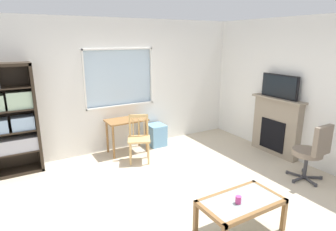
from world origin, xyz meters
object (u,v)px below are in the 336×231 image
Objects in this scene: desk_under_window at (126,125)px; wooden_chair at (139,138)px; coffee_table at (241,205)px; plastic_drawer_unit at (156,135)px; tv at (280,86)px; sippy_cup at (238,200)px; office_chair at (313,150)px; bookshelf at (7,120)px; fireplace at (276,126)px.

desk_under_window is 0.53m from wooden_chair.
plastic_drawer_unit is at bearing 81.11° from coffee_table.
wooden_chair is 2.92m from tv.
desk_under_window is at bearing 92.74° from sippy_cup.
tv is at bearing 68.54° from office_chair.
desk_under_window is 3.07m from coffee_table.
wooden_chair is at bearing 134.13° from office_chair.
coffee_table is (0.23, -3.06, -0.22)m from desk_under_window.
sippy_cup is at bearing -87.26° from desk_under_window.
plastic_drawer_unit is (0.71, 0.05, -0.35)m from desk_under_window.
bookshelf is at bearing 177.04° from desk_under_window.
bookshelf reaches higher than tv.
bookshelf reaches higher than office_chair.
office_chair is 1.97m from coffee_table.
coffee_table is at bearing 19.91° from sippy_cup.
office_chair is at bearing -51.37° from desk_under_window.
wooden_chair is at bearing 94.20° from coffee_table.
office_chair reaches higher than wooden_chair.
wooden_chair is 10.00× the size of sippy_cup.
desk_under_window is at bearing -2.96° from bookshelf.
wooden_chair is 1.10× the size of tv.
coffee_table is at bearing -148.25° from fireplace.
coffee_table is at bearing -98.89° from plastic_drawer_unit.
bookshelf is 2.29m from wooden_chair.
coffee_table is (-0.49, -3.11, 0.13)m from plastic_drawer_unit.
plastic_drawer_unit is at bearing 40.13° from wooden_chair.
tv is at bearing 31.60° from sippy_cup.
office_chair is (2.15, -2.69, -0.03)m from desk_under_window.
tv reaches higher than desk_under_window.
wooden_chair reaches higher than sippy_cup.
fireplace is at bearing -31.34° from desk_under_window.
sippy_cup is at bearing -148.40° from tv.
fireplace reaches higher than office_chair.
bookshelf is 5.01m from fireplace.
office_chair is at bearing -112.26° from fireplace.
wooden_chair reaches higher than desk_under_window.
desk_under_window is at bearing 94.26° from coffee_table.
sippy_cup is (-2.44, -1.50, -0.92)m from tv.
bookshelf is 2.14× the size of wooden_chair.
wooden_chair reaches higher than coffee_table.
fireplace is at bearing -22.64° from wooden_chair.
bookshelf reaches higher than desk_under_window.
tv reaches higher than wooden_chair.
office_chair reaches higher than coffee_table.
office_chair reaches higher than plastic_drawer_unit.
plastic_drawer_unit reaches higher than coffee_table.
plastic_drawer_unit is 2.53m from fireplace.
sippy_cup is (-0.57, -3.14, 0.24)m from plastic_drawer_unit.
plastic_drawer_unit is at bearing 139.13° from fireplace.
plastic_drawer_unit is 3.15m from coffee_table.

